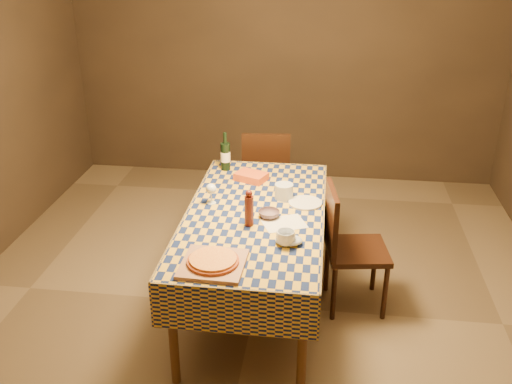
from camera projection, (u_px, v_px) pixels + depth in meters
room at (255, 131)px, 3.64m from camera, size 5.00×5.10×2.70m
dining_table at (255, 222)px, 3.91m from camera, size 0.94×1.84×0.77m
cutting_board at (213, 264)px, 3.26m from camera, size 0.37×0.37×0.02m
pizza at (213, 260)px, 3.25m from camera, size 0.32×0.32×0.03m
pepper_mill at (249, 209)px, 3.67m from camera, size 0.08×0.08×0.25m
bowl at (269, 214)px, 3.81m from camera, size 0.19×0.19×0.04m
wine_glass at (211, 190)px, 3.97m from camera, size 0.07×0.07×0.15m
wine_bottle at (225, 156)px, 4.53m from camera, size 0.08×0.08×0.31m
deli_tub at (284, 191)px, 4.06m from camera, size 0.17×0.17×0.11m
takeout_container at (251, 176)px, 4.37m from camera, size 0.27×0.24×0.06m
white_plate at (305, 203)px, 4.00m from camera, size 0.26×0.26×0.01m
tumbler at (286, 238)px, 3.47m from camera, size 0.16×0.16×0.09m
flour_patch at (284, 223)px, 3.73m from camera, size 0.33×0.30×0.00m
flour_bag at (289, 240)px, 3.49m from camera, size 0.18×0.14×0.05m
chair_far at (266, 173)px, 5.15m from camera, size 0.46×0.47×0.93m
chair_right at (346, 242)px, 4.01m from camera, size 0.49×0.48×0.93m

